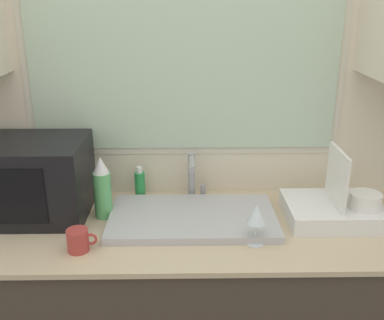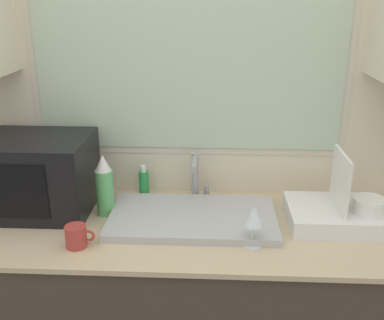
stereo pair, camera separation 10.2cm
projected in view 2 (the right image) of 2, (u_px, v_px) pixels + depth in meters
name	position (u px, v px, depth m)	size (l,w,h in m)	color
countertop	(186.00, 316.00, 1.90)	(1.84, 0.65, 0.88)	#42382D
wall_back	(189.00, 78.00, 1.86)	(6.00, 0.38, 2.60)	beige
sink_basin	(193.00, 218.00, 1.77)	(0.65, 0.37, 0.03)	#B2B2B7
faucet	(196.00, 173.00, 1.91)	(0.08, 0.17, 0.21)	#99999E
microwave	(35.00, 174.00, 1.83)	(0.45, 0.35, 0.31)	black
dish_rack	(340.00, 212.00, 1.74)	(0.38, 0.29, 0.29)	white
spray_bottle	(105.00, 186.00, 1.79)	(0.07, 0.07, 0.26)	#59B266
soap_bottle	(144.00, 183.00, 1.97)	(0.04, 0.04, 0.15)	#268C3F
mug_near_sink	(77.00, 236.00, 1.58)	(0.11, 0.08, 0.08)	#A53833
wine_glass	(254.00, 217.00, 1.56)	(0.07, 0.07, 0.15)	silver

